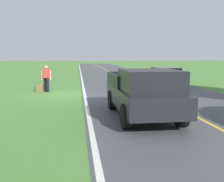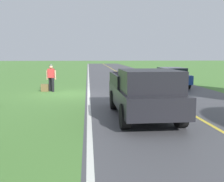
{
  "view_description": "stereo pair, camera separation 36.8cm",
  "coord_description": "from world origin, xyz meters",
  "px_view_note": "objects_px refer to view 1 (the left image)",
  "views": [
    {
      "loc": [
        -0.82,
        16.5,
        2.3
      ],
      "look_at": [
        -2.04,
        6.73,
        1.02
      ],
      "focal_mm": 44.22,
      "sensor_mm": 36.0,
      "label": 1
    },
    {
      "loc": [
        -1.18,
        16.54,
        2.3
      ],
      "look_at": [
        -2.04,
        6.73,
        1.02
      ],
      "focal_mm": 44.22,
      "sensor_mm": 36.0,
      "label": 2
    }
  ],
  "objects_px": {
    "suitcase_carried": "(40,88)",
    "pickup_truck_passing": "(144,92)",
    "sedan_near_oncoming": "(165,76)",
    "hitchhiker_walking": "(46,76)"
  },
  "relations": [
    {
      "from": "suitcase_carried",
      "to": "pickup_truck_passing",
      "type": "distance_m",
      "value": 9.29
    },
    {
      "from": "sedan_near_oncoming",
      "to": "pickup_truck_passing",
      "type": "bearing_deg",
      "value": 67.92
    },
    {
      "from": "hitchhiker_walking",
      "to": "sedan_near_oncoming",
      "type": "height_order",
      "value": "hitchhiker_walking"
    },
    {
      "from": "suitcase_carried",
      "to": "sedan_near_oncoming",
      "type": "xyz_separation_m",
      "value": [
        -8.84,
        -2.06,
        0.51
      ]
    },
    {
      "from": "suitcase_carried",
      "to": "pickup_truck_passing",
      "type": "xyz_separation_m",
      "value": [
        -4.79,
        7.93,
        0.73
      ]
    },
    {
      "from": "hitchhiker_walking",
      "to": "suitcase_carried",
      "type": "bearing_deg",
      "value": 6.3
    },
    {
      "from": "hitchhiker_walking",
      "to": "pickup_truck_passing",
      "type": "relative_size",
      "value": 0.32
    },
    {
      "from": "suitcase_carried",
      "to": "pickup_truck_passing",
      "type": "bearing_deg",
      "value": 35.7
    },
    {
      "from": "pickup_truck_passing",
      "to": "sedan_near_oncoming",
      "type": "height_order",
      "value": "pickup_truck_passing"
    },
    {
      "from": "sedan_near_oncoming",
      "to": "suitcase_carried",
      "type": "bearing_deg",
      "value": 13.11
    }
  ]
}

